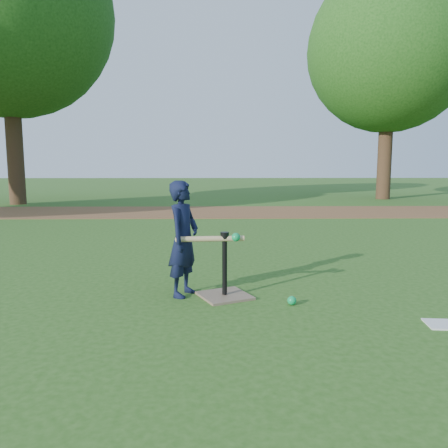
{
  "coord_description": "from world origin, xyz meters",
  "views": [
    {
      "loc": [
        0.3,
        -4.02,
        1.22
      ],
      "look_at": [
        0.39,
        0.25,
        0.65
      ],
      "focal_mm": 35.0,
      "sensor_mm": 36.0,
      "label": 1
    }
  ],
  "objects": [
    {
      "name": "ground",
      "position": [
        0.0,
        0.0,
        0.0
      ],
      "size": [
        80.0,
        80.0,
        0.0
      ],
      "primitive_type": "plane",
      "color": "#285116",
      "rests_on": "ground"
    },
    {
      "name": "dirt_strip",
      "position": [
        0.0,
        7.5,
        0.01
      ],
      "size": [
        24.0,
        3.0,
        0.01
      ],
      "primitive_type": "cube",
      "color": "brown",
      "rests_on": "ground"
    },
    {
      "name": "child",
      "position": [
        0.0,
        0.02,
        0.54
      ],
      "size": [
        0.39,
        0.46,
        1.09
      ],
      "primitive_type": "imported",
      "rotation": [
        0.0,
        0.0,
        1.19
      ],
      "color": "black",
      "rests_on": "ground"
    },
    {
      "name": "wiffle_ball_ground",
      "position": [
        0.98,
        -0.3,
        0.04
      ],
      "size": [
        0.08,
        0.08,
        0.08
      ],
      "primitive_type": "sphere",
      "color": "#0D974C",
      "rests_on": "ground"
    },
    {
      "name": "clipboard",
      "position": [
        2.08,
        -0.82,
        0.01
      ],
      "size": [
        0.32,
        0.26,
        0.01
      ],
      "primitive_type": "cube",
      "rotation": [
        0.0,
        0.0,
        -0.1
      ],
      "color": "silver",
      "rests_on": "ground"
    },
    {
      "name": "batting_tee",
      "position": [
        0.39,
        -0.05,
        0.11
      ],
      "size": [
        0.57,
        0.57,
        0.61
      ],
      "color": "#7A634D",
      "rests_on": "ground"
    },
    {
      "name": "swing_action",
      "position": [
        0.28,
        -0.08,
        0.56
      ],
      "size": [
        0.63,
        0.12,
        0.09
      ],
      "color": "tan",
      "rests_on": "ground"
    },
    {
      "name": "tree_left",
      "position": [
        -6.0,
        10.0,
        5.87
      ],
      "size": [
        6.4,
        6.4,
        9.08
      ],
      "color": "#382316",
      "rests_on": "ground"
    },
    {
      "name": "tree_right",
      "position": [
        6.5,
        12.0,
        5.29
      ],
      "size": [
        5.8,
        5.8,
        8.21
      ],
      "color": "#382316",
      "rests_on": "ground"
    }
  ]
}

